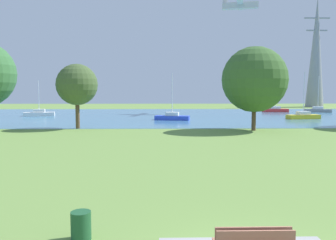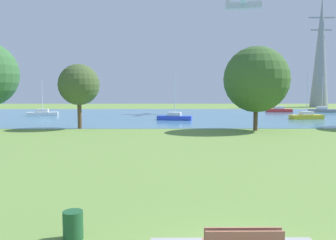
# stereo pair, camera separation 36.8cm
# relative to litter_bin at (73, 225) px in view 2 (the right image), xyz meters

# --- Properties ---
(ground_plane) EXTENTS (160.00, 160.00, 0.00)m
(ground_plane) POSITION_rel_litter_bin_xyz_m (4.37, 20.24, -0.40)
(ground_plane) COLOR olive
(litter_bin) EXTENTS (0.56, 0.56, 0.80)m
(litter_bin) POSITION_rel_litter_bin_xyz_m (0.00, 0.00, 0.00)
(litter_bin) COLOR #1E512D
(litter_bin) RESTS_ON ground
(water_surface) EXTENTS (140.00, 40.00, 0.02)m
(water_surface) POSITION_rel_litter_bin_xyz_m (4.37, 48.24, -0.39)
(water_surface) COLOR teal
(water_surface) RESTS_ON ground
(sailboat_white) EXTENTS (5.01, 2.49, 5.80)m
(sailboat_white) POSITION_rel_litter_bin_xyz_m (-17.47, 47.60, 0.05)
(sailboat_white) COLOR white
(sailboat_white) RESTS_ON water_surface
(sailboat_gray) EXTENTS (5.02, 2.64, 6.86)m
(sailboat_gray) POSITION_rel_litter_bin_xyz_m (32.36, 56.60, 0.06)
(sailboat_gray) COLOR gray
(sailboat_gray) RESTS_ON water_surface
(sailboat_blue) EXTENTS (5.00, 2.43, 6.50)m
(sailboat_blue) POSITION_rel_litter_bin_xyz_m (3.88, 39.24, 0.06)
(sailboat_blue) COLOR blue
(sailboat_blue) RESTS_ON water_surface
(sailboat_red) EXTENTS (4.88, 1.76, 6.20)m
(sailboat_red) POSITION_rel_litter_bin_xyz_m (24.40, 57.25, 0.05)
(sailboat_red) COLOR red
(sailboat_red) RESTS_ON water_surface
(sailboat_yellow) EXTENTS (4.99, 2.31, 6.81)m
(sailboat_yellow) POSITION_rel_litter_bin_xyz_m (23.07, 40.89, 0.06)
(sailboat_yellow) COLOR yellow
(sailboat_yellow) RESTS_ON water_surface
(tree_east_near) EXTENTS (4.44, 4.44, 7.00)m
(tree_east_near) POSITION_rel_litter_bin_xyz_m (-6.76, 28.52, 4.36)
(tree_east_near) COLOR brown
(tree_east_near) RESTS_ON ground
(tree_west_near) EXTENTS (6.75, 6.75, 8.66)m
(tree_west_near) POSITION_rel_litter_bin_xyz_m (11.91, 26.44, 4.87)
(tree_west_near) COLOR brown
(tree_west_near) RESTS_ON ground
(electricity_pylon) EXTENTS (6.40, 4.40, 27.52)m
(electricity_pylon) POSITION_rel_litter_bin_xyz_m (41.12, 77.94, 13.38)
(electricity_pylon) COLOR gray
(electricity_pylon) RESTS_ON ground
(light_aircraft) EXTENTS (6.48, 8.42, 2.10)m
(light_aircraft) POSITION_rel_litter_bin_xyz_m (16.68, 54.95, 19.09)
(light_aircraft) COLOR silver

